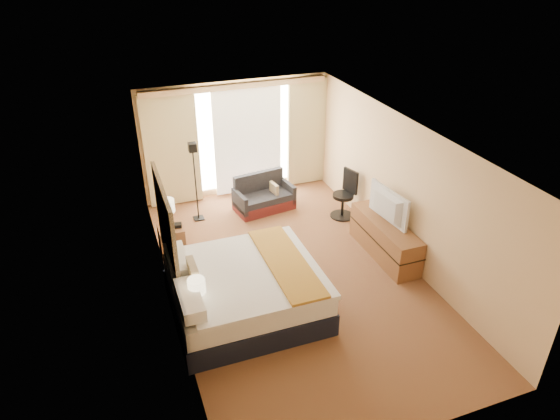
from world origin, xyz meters
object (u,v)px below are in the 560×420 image
object	(u,v)px
nightstand_right	(172,239)
lamp_left	(197,286)
nightstand_left	(200,325)
floor_lamp	(194,167)
bed	(245,290)
media_dresser	(385,239)
lamp_right	(167,206)
loveseat	(263,198)
television	(384,206)
desk_chair	(345,196)

from	to	relation	value
nightstand_right	lamp_left	xyz separation A→B (m)	(0.01, -2.47, 0.69)
nightstand_left	floor_lamp	distance (m)	3.76
floor_lamp	bed	bearing A→B (deg)	-88.41
media_dresser	bed	distance (m)	2.96
bed	media_dresser	bearing A→B (deg)	12.67
lamp_left	media_dresser	bearing A→B (deg)	15.45
lamp_right	loveseat	bearing A→B (deg)	26.24
nightstand_right	lamp_left	world-z (taller)	lamp_left
nightstand_left	television	xyz separation A→B (m)	(3.65, 1.13, 0.73)
nightstand_right	nightstand_left	bearing A→B (deg)	-90.00
nightstand_left	television	size ratio (longest dim) A/B	0.51
lamp_left	lamp_right	bearing A→B (deg)	90.70
nightstand_left	bed	distance (m)	0.91
floor_lamp	lamp_right	size ratio (longest dim) A/B	2.92
television	floor_lamp	bearing A→B (deg)	44.38
floor_lamp	desk_chair	distance (m)	3.19
bed	floor_lamp	distance (m)	3.28
floor_lamp	lamp_left	bearing A→B (deg)	-101.31
floor_lamp	desk_chair	xyz separation A→B (m)	(2.95, -0.93, -0.75)
media_dresser	lamp_left	bearing A→B (deg)	-164.55
floor_lamp	television	world-z (taller)	floor_lamp
desk_chair	lamp_left	bearing A→B (deg)	-160.95
loveseat	floor_lamp	world-z (taller)	floor_lamp
media_dresser	desk_chair	size ratio (longest dim) A/B	1.74
desk_chair	lamp_left	world-z (taller)	lamp_left
lamp_right	television	size ratio (longest dim) A/B	0.55
floor_lamp	desk_chair	world-z (taller)	floor_lamp
nightstand_left	lamp_left	distance (m)	0.69
bed	lamp_left	xyz separation A→B (m)	(-0.80, -0.37, 0.56)
nightstand_left	nightstand_right	distance (m)	2.50
bed	lamp_right	world-z (taller)	lamp_right
media_dresser	lamp_left	xyz separation A→B (m)	(-3.69, -1.02, 0.61)
media_dresser	floor_lamp	distance (m)	4.00
bed	lamp_right	size ratio (longest dim) A/B	3.88
nightstand_right	lamp_right	bearing A→B (deg)	-116.87
media_dresser	bed	world-z (taller)	bed
nightstand_left	bed	bearing A→B (deg)	26.34
nightstand_left	loveseat	distance (m)	4.14
media_dresser	lamp_left	world-z (taller)	lamp_left
bed	desk_chair	xyz separation A→B (m)	(2.87, 2.24, 0.06)
nightstand_left	loveseat	world-z (taller)	loveseat
media_dresser	lamp_left	distance (m)	3.88
loveseat	television	size ratio (longest dim) A/B	1.25
floor_lamp	nightstand_right	bearing A→B (deg)	-123.83
bed	loveseat	size ratio (longest dim) A/B	1.70
desk_chair	lamp_right	bearing A→B (deg)	166.32
loveseat	media_dresser	bearing A→B (deg)	-66.82
nightstand_left	lamp_right	distance (m)	2.57
floor_lamp	television	distance (m)	3.82
lamp_left	lamp_right	world-z (taller)	lamp_right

